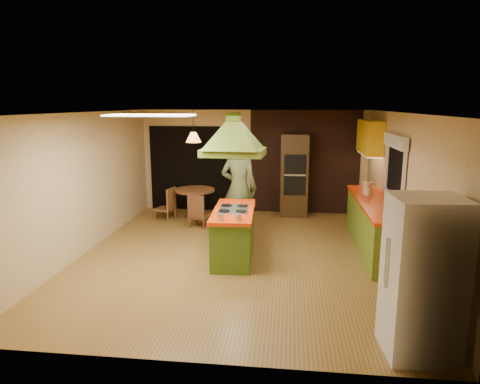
# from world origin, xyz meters

# --- Properties ---
(ground) EXTENTS (6.50, 6.50, 0.00)m
(ground) POSITION_xyz_m (0.00, 0.00, 0.00)
(ground) COLOR olive
(ground) RESTS_ON ground
(room_walls) EXTENTS (5.50, 6.50, 6.50)m
(room_walls) POSITION_xyz_m (0.00, 0.00, 1.25)
(room_walls) COLOR beige
(room_walls) RESTS_ON ground
(ceiling_plane) EXTENTS (6.50, 6.50, 0.00)m
(ceiling_plane) POSITION_xyz_m (0.00, 0.00, 2.50)
(ceiling_plane) COLOR silver
(ceiling_plane) RESTS_ON room_walls
(brick_panel) EXTENTS (2.64, 0.03, 2.50)m
(brick_panel) POSITION_xyz_m (1.25, 3.23, 1.25)
(brick_panel) COLOR #381E14
(brick_panel) RESTS_ON ground
(nook_opening) EXTENTS (2.20, 0.03, 2.10)m
(nook_opening) POSITION_xyz_m (-1.50, 3.23, 1.05)
(nook_opening) COLOR black
(nook_opening) RESTS_ON ground
(right_counter) EXTENTS (0.62, 3.05, 0.92)m
(right_counter) POSITION_xyz_m (2.45, 0.60, 0.46)
(right_counter) COLOR olive
(right_counter) RESTS_ON ground
(upper_cabinets) EXTENTS (0.34, 1.40, 0.70)m
(upper_cabinets) POSITION_xyz_m (2.57, 2.20, 1.95)
(upper_cabinets) COLOR yellow
(upper_cabinets) RESTS_ON room_walls
(window_right) EXTENTS (0.12, 1.35, 1.06)m
(window_right) POSITION_xyz_m (2.70, 0.40, 1.77)
(window_right) COLOR black
(window_right) RESTS_ON room_walls
(fluor_panel) EXTENTS (1.20, 0.60, 0.03)m
(fluor_panel) POSITION_xyz_m (-1.10, -1.20, 2.48)
(fluor_panel) COLOR white
(fluor_panel) RESTS_ON ceiling_plane
(kitchen_island) EXTENTS (0.76, 1.74, 0.87)m
(kitchen_island) POSITION_xyz_m (-0.06, -0.09, 0.44)
(kitchen_island) COLOR #476C1B
(kitchen_island) RESTS_ON ground
(range_hood) EXTENTS (1.07, 0.80, 0.79)m
(range_hood) POSITION_xyz_m (-0.06, -0.09, 2.25)
(range_hood) COLOR #556B1A
(range_hood) RESTS_ON ceiling_plane
(man) EXTENTS (0.77, 0.55, 1.98)m
(man) POSITION_xyz_m (-0.11, 1.11, 0.99)
(man) COLOR #49542C
(man) RESTS_ON ground
(refrigerator) EXTENTS (0.75, 0.72, 1.73)m
(refrigerator) POSITION_xyz_m (2.29, -2.78, 0.86)
(refrigerator) COLOR white
(refrigerator) RESTS_ON ground
(wall_oven) EXTENTS (0.67, 0.63, 1.95)m
(wall_oven) POSITION_xyz_m (1.02, 2.95, 0.98)
(wall_oven) COLOR #4A3218
(wall_oven) RESTS_ON ground
(dining_table) EXTENTS (0.94, 0.94, 0.70)m
(dining_table) POSITION_xyz_m (-1.29, 2.35, 0.49)
(dining_table) COLOR brown
(dining_table) RESTS_ON ground
(chair_left) EXTENTS (0.49, 0.49, 0.74)m
(chair_left) POSITION_xyz_m (-1.99, 2.25, 0.37)
(chair_left) COLOR brown
(chair_left) RESTS_ON ground
(chair_near) EXTENTS (0.49, 0.49, 0.74)m
(chair_near) POSITION_xyz_m (-1.04, 1.70, 0.37)
(chair_near) COLOR brown
(chair_near) RESTS_ON ground
(pendant_lamp) EXTENTS (0.40, 0.40, 0.22)m
(pendant_lamp) POSITION_xyz_m (-1.29, 2.35, 1.90)
(pendant_lamp) COLOR #FF9E3F
(pendant_lamp) RESTS_ON ceiling_plane
(canister_large) EXTENTS (0.20, 0.20, 0.25)m
(canister_large) POSITION_xyz_m (2.40, 1.18, 1.04)
(canister_large) COLOR beige
(canister_large) RESTS_ON right_counter
(canister_medium) EXTENTS (0.17, 0.17, 0.21)m
(canister_medium) POSITION_xyz_m (2.40, 1.31, 1.03)
(canister_medium) COLOR beige
(canister_medium) RESTS_ON right_counter
(canister_small) EXTENTS (0.13, 0.13, 0.15)m
(canister_small) POSITION_xyz_m (2.40, 1.11, 0.99)
(canister_small) COLOR beige
(canister_small) RESTS_ON right_counter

